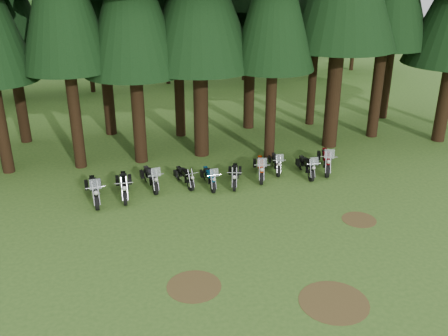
% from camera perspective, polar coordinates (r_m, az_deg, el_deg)
% --- Properties ---
extents(ground, '(120.00, 120.00, 0.00)m').
position_cam_1_polar(ground, '(19.05, 4.10, -8.43)').
color(ground, '#365B20').
rests_on(ground, ground).
extents(decid_2, '(6.72, 6.53, 8.40)m').
position_cam_1_polar(decid_2, '(40.56, -23.31, 14.12)').
color(decid_2, black).
rests_on(decid_2, ground).
extents(decid_3, '(6.12, 5.95, 7.65)m').
position_cam_1_polar(decid_3, '(40.72, -14.95, 14.56)').
color(decid_3, black).
rests_on(decid_3, ground).
extents(decid_4, '(5.93, 5.76, 7.41)m').
position_cam_1_polar(decid_4, '(42.55, -6.23, 15.31)').
color(decid_4, black).
rests_on(decid_4, ground).
extents(decid_5, '(8.45, 8.21, 10.56)m').
position_cam_1_polar(decid_5, '(43.44, 3.01, 18.03)').
color(decid_5, black).
rests_on(decid_5, ground).
extents(decid_6, '(7.06, 6.86, 8.82)m').
position_cam_1_polar(decid_6, '(47.24, 10.33, 16.85)').
color(decid_6, black).
rests_on(decid_6, ground).
extents(decid_7, '(8.44, 8.20, 10.55)m').
position_cam_1_polar(decid_7, '(49.19, 15.59, 17.83)').
color(decid_7, black).
rests_on(decid_7, ground).
extents(dirt_patch_0, '(1.80, 1.80, 0.01)m').
position_cam_1_polar(dirt_patch_0, '(16.73, -3.45, -13.34)').
color(dirt_patch_0, '#4C3D1E').
rests_on(dirt_patch_0, ground).
extents(dirt_patch_1, '(1.40, 1.40, 0.01)m').
position_cam_1_polar(dirt_patch_1, '(21.23, 15.18, -5.72)').
color(dirt_patch_1, '#4C3D1E').
rests_on(dirt_patch_1, ground).
extents(dirt_patch_2, '(2.20, 2.20, 0.01)m').
position_cam_1_polar(dirt_patch_2, '(16.42, 12.43, -14.73)').
color(dirt_patch_2, '#4C3D1E').
rests_on(dirt_patch_2, ground).
extents(motorcycle_0, '(0.48, 2.46, 1.55)m').
position_cam_1_polar(motorcycle_0, '(22.49, -14.60, -2.52)').
color(motorcycle_0, black).
rests_on(motorcycle_0, ground).
extents(motorcycle_1, '(0.39, 2.40, 0.97)m').
position_cam_1_polar(motorcycle_1, '(22.66, -11.34, -2.07)').
color(motorcycle_1, black).
rests_on(motorcycle_1, ground).
extents(motorcycle_2, '(0.54, 2.25, 1.41)m').
position_cam_1_polar(motorcycle_2, '(23.30, -8.38, -1.20)').
color(motorcycle_2, black).
rests_on(motorcycle_2, ground).
extents(motorcycle_3, '(0.49, 1.94, 0.80)m').
position_cam_1_polar(motorcycle_3, '(23.43, -4.52, -1.05)').
color(motorcycle_3, black).
rests_on(motorcycle_3, ground).
extents(motorcycle_4, '(0.38, 2.04, 1.29)m').
position_cam_1_polar(motorcycle_4, '(23.22, -1.69, -1.15)').
color(motorcycle_4, black).
rests_on(motorcycle_4, ground).
extents(motorcycle_5, '(0.79, 2.04, 0.86)m').
position_cam_1_polar(motorcycle_5, '(23.44, 1.24, -0.89)').
color(motorcycle_5, black).
rests_on(motorcycle_5, ground).
extents(motorcycle_6, '(0.96, 2.28, 1.45)m').
position_cam_1_polar(motorcycle_6, '(24.19, 4.21, -0.04)').
color(motorcycle_6, black).
rests_on(motorcycle_6, ground).
extents(motorcycle_7, '(0.67, 2.01, 1.26)m').
position_cam_1_polar(motorcycle_7, '(25.02, 5.95, 0.54)').
color(motorcycle_7, black).
rests_on(motorcycle_7, ground).
extents(motorcycle_8, '(0.50, 2.12, 1.33)m').
position_cam_1_polar(motorcycle_8, '(24.73, 9.40, 0.13)').
color(motorcycle_8, black).
rests_on(motorcycle_8, ground).
extents(motorcycle_9, '(1.20, 2.43, 1.57)m').
position_cam_1_polar(motorcycle_9, '(25.43, 11.55, 0.81)').
color(motorcycle_9, black).
rests_on(motorcycle_9, ground).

